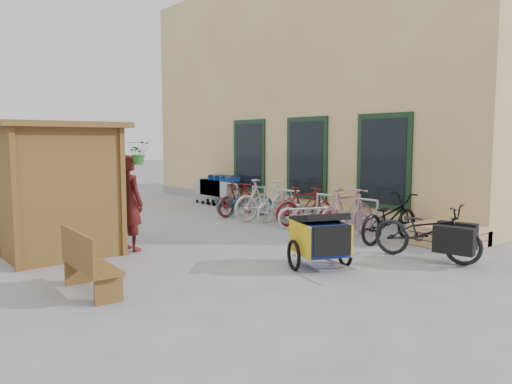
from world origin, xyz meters
TOP-DOWN VIEW (x-y plane):
  - ground at (0.00, 0.00)m, footprint 80.00×80.00m
  - building at (6.49, 4.50)m, footprint 6.07×13.00m
  - kiosk at (-3.28, 2.47)m, footprint 2.49×1.65m
  - bike_rack at (2.30, 2.40)m, footprint 0.05×5.35m
  - pallet_stack at (3.00, -1.40)m, footprint 1.00×1.20m
  - bench at (-3.67, 0.00)m, footprint 0.49×1.41m
  - shopping_carts at (3.00, 6.59)m, footprint 0.55×1.84m
  - child_trailer at (-0.19, -1.01)m, footprint 1.09×1.65m
  - cargo_bike at (1.67, -1.82)m, footprint 1.03×2.00m
  - person_kiosk at (-2.03, 2.16)m, footprint 0.55×0.73m
  - bike_0 at (2.44, -0.45)m, footprint 1.89×0.73m
  - bike_1 at (2.17, 0.44)m, footprint 1.78×0.51m
  - bike_2 at (2.30, 1.78)m, footprint 1.62×0.98m
  - bike_3 at (2.48, 2.07)m, footprint 1.66×0.80m
  - bike_4 at (2.45, 2.89)m, footprint 1.54×0.60m
  - bike_5 at (2.21, 3.24)m, footprint 1.87×0.76m
  - bike_6 at (2.23, 4.12)m, footprint 1.71×1.05m
  - bike_7 at (2.15, 4.33)m, footprint 1.58×0.72m

SIDE VIEW (x-z plane):
  - ground at x=0.00m, z-range 0.00..0.00m
  - pallet_stack at x=3.00m, z-range 0.01..0.41m
  - bike_4 at x=2.45m, z-range 0.00..0.80m
  - bike_2 at x=2.30m, z-range 0.00..0.80m
  - bike_6 at x=2.23m, z-range 0.00..0.85m
  - bench at x=-3.67m, z-range 0.01..0.89m
  - bike_7 at x=2.15m, z-range 0.00..0.91m
  - bike_3 at x=2.48m, z-range 0.00..0.96m
  - bike_0 at x=2.44m, z-range 0.00..0.98m
  - cargo_bike at x=1.67m, z-range 0.00..1.00m
  - bike_rack at x=2.30m, z-range 0.08..0.95m
  - bike_1 at x=2.17m, z-range 0.00..1.07m
  - child_trailer at x=-0.19m, z-range 0.05..1.02m
  - bike_5 at x=2.21m, z-range 0.00..1.09m
  - shopping_carts at x=3.00m, z-range 0.08..1.06m
  - person_kiosk at x=-2.03m, z-range 0.00..1.81m
  - kiosk at x=-3.28m, z-range 0.35..2.75m
  - building at x=6.49m, z-range -0.01..6.99m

